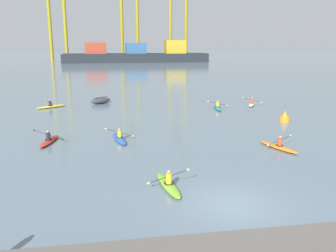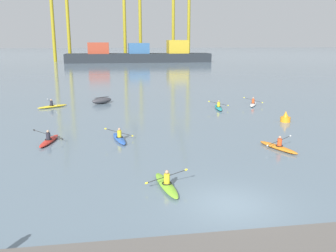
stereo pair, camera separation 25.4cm
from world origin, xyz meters
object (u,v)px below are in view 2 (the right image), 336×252
(channel_buoy, at_px, (285,118))
(kayak_red, at_px, (49,140))
(kayak_blue, at_px, (119,138))
(kayak_orange, at_px, (278,147))
(gantry_crane_west, at_px, (59,6))
(kayak_yellow, at_px, (52,106))
(gantry_crane_west_mid, at_px, (132,9))
(gantry_crane_east_mid, at_px, (181,7))
(capsized_dinghy, at_px, (102,100))
(kayak_lime, at_px, (166,184))
(kayak_white, at_px, (253,104))
(container_barge, at_px, (140,55))
(kayak_teal, at_px, (218,107))

(channel_buoy, relative_size, kayak_red, 0.29)
(kayak_blue, relative_size, kayak_orange, 1.01)
(gantry_crane_west, bearing_deg, kayak_yellow, -83.50)
(gantry_crane_west_mid, distance_m, kayak_orange, 119.71)
(gantry_crane_west, relative_size, gantry_crane_east_mid, 0.91)
(capsized_dinghy, height_order, kayak_yellow, kayak_yellow)
(channel_buoy, xyz_separation_m, kayak_lime, (-12.90, -13.24, -0.19))
(kayak_yellow, bearing_deg, kayak_blue, -64.44)
(kayak_white, height_order, kayak_yellow, same)
(container_barge, relative_size, kayak_red, 14.44)
(kayak_orange, bearing_deg, container_barge, 90.73)
(capsized_dinghy, relative_size, channel_buoy, 2.75)
(channel_buoy, height_order, kayak_yellow, channel_buoy)
(kayak_white, relative_size, kayak_orange, 0.97)
(kayak_red, bearing_deg, kayak_teal, 34.54)
(kayak_yellow, bearing_deg, channel_buoy, -25.82)
(kayak_lime, bearing_deg, gantry_crane_west_mid, 87.39)
(gantry_crane_west, height_order, gantry_crane_west_mid, gantry_crane_west_mid)
(gantry_crane_west, relative_size, capsized_dinghy, 13.66)
(gantry_crane_east_mid, relative_size, kayak_red, 11.93)
(channel_buoy, bearing_deg, kayak_yellow, 154.18)
(channel_buoy, height_order, kayak_lime, channel_buoy)
(kayak_teal, xyz_separation_m, kayak_red, (-15.90, -10.94, 0.00))
(gantry_crane_east_mid, height_order, kayak_white, gantry_crane_east_mid)
(kayak_blue, distance_m, kayak_red, 5.03)
(capsized_dinghy, distance_m, channel_buoy, 20.94)
(gantry_crane_east_mid, bearing_deg, kayak_lime, -101.11)
(gantry_crane_west, distance_m, kayak_teal, 103.72)
(gantry_crane_west, xyz_separation_m, kayak_blue, (17.76, -108.95, -18.97))
(container_barge, distance_m, gantry_crane_west, 32.58)
(kayak_white, xyz_separation_m, kayak_red, (-20.45, -12.51, 0.00))
(kayak_white, bearing_deg, capsized_dinghy, 167.00)
(capsized_dinghy, xyz_separation_m, channel_buoy, (16.72, -12.60, 0.01))
(channel_buoy, relative_size, kayak_lime, 0.29)
(gantry_crane_west, relative_size, channel_buoy, 37.63)
(capsized_dinghy, distance_m, kayak_white, 17.55)
(capsized_dinghy, bearing_deg, kayak_orange, -59.10)
(kayak_lime, distance_m, kayak_orange, 10.00)
(gantry_crane_east_mid, relative_size, kayak_white, 12.50)
(gantry_crane_east_mid, relative_size, kayak_teal, 11.93)
(gantry_crane_west_mid, xyz_separation_m, kayak_white, (7.65, -101.67, -18.51))
(kayak_white, xyz_separation_m, kayak_orange, (-4.82, -16.57, 0.00))
(capsized_dinghy, relative_size, kayak_yellow, 0.87)
(kayak_white, bearing_deg, gantry_crane_east_mid, 83.78)
(gantry_crane_east_mid, distance_m, channel_buoy, 113.89)
(gantry_crane_east_mid, height_order, kayak_orange, gantry_crane_east_mid)
(gantry_crane_east_mid, distance_m, capsized_dinghy, 104.80)
(container_barge, relative_size, kayak_lime, 14.44)
(container_barge, xyz_separation_m, kayak_yellow, (-16.26, -86.96, -2.30))
(gantry_crane_west, distance_m, kayak_white, 103.61)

